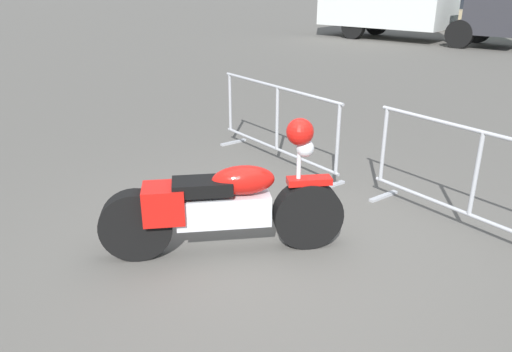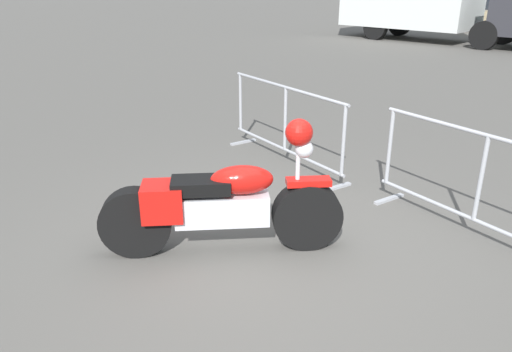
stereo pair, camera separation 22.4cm
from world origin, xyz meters
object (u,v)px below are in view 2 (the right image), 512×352
parked_car_white (443,10)px  parked_car_tan (494,13)px  motorcycle (222,204)px  crowd_barrier_near (285,124)px  crowd_barrier_far (480,186)px

parked_car_white → parked_car_tan: (2.92, -0.42, -0.00)m
motorcycle → parked_car_white: parked_car_white is taller
crowd_barrier_near → parked_car_tan: bearing=109.8°
motorcycle → crowd_barrier_near: (-1.36, 2.02, 0.08)m
crowd_barrier_far → parked_car_white: 23.94m
crowd_barrier_far → motorcycle: bearing=-123.9°
parked_car_white → parked_car_tan: size_ratio=1.00×
motorcycle → parked_car_tan: (-8.48, 21.85, 0.23)m
crowd_barrier_far → crowd_barrier_near: bearing=180.0°
crowd_barrier_near → parked_car_tan: parked_car_tan is taller
crowd_barrier_far → parked_car_tan: (-9.84, 19.83, 0.16)m
crowd_barrier_far → parked_car_tan: 22.14m
motorcycle → parked_car_white: (-11.40, 22.28, 0.24)m
motorcycle → crowd_barrier_near: size_ratio=0.82×
crowd_barrier_near → crowd_barrier_far: same height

